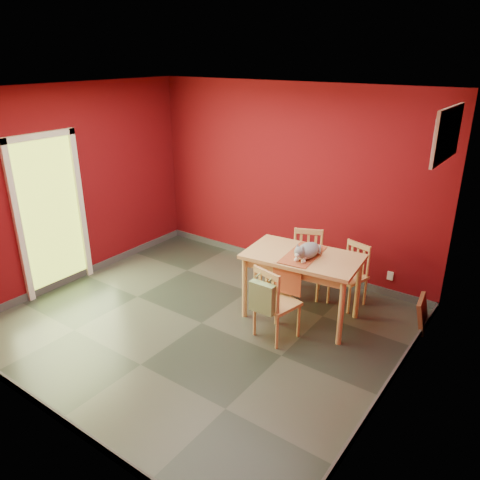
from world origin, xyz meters
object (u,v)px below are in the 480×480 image
Objects in this scene: picture_frame at (422,314)px; dining_table at (302,263)px; chair_far_left at (306,263)px; chair_near at (275,302)px; tote_bag at (262,298)px; chair_far_right at (350,274)px; cat at (308,248)px.

dining_table is at bearing -154.98° from picture_frame.
chair_far_left is 1.18m from chair_near.
chair_near is (-0.03, -0.57, -0.28)m from dining_table.
tote_bag reaches higher than picture_frame.
chair_far_left is at bearing 97.82° from tote_bag.
picture_frame is at bearing 41.45° from chair_near.
dining_table is 1.53m from picture_frame.
dining_table is 1.73× the size of chair_far_right.
cat is at bearing -62.58° from chair_far_left.
chair_far_right is at bearing 74.41° from tote_bag.
chair_far_left is 2.13× the size of tote_bag.
tote_bag is (-0.06, -0.78, -0.13)m from dining_table.
dining_table is at bearing -67.32° from chair_far_left.
chair_far_left is at bearing -179.46° from picture_frame.
tote_bag is (-0.03, -0.21, 0.14)m from chair_near.
cat is at bearing -111.42° from chair_far_right.
chair_near reaches higher than chair_far_right.
chair_near reaches higher than tote_bag.
chair_far_right is 2.00× the size of picture_frame.
chair_far_left is 0.86m from cat.
chair_far_left is 0.60m from chair_far_right.
chair_far_left is 1.56m from picture_frame.
chair_far_right is 1.78× the size of cat.
tote_bag is 0.89× the size of cat.
chair_far_right is 0.98m from picture_frame.
cat is at bearing 79.27° from chair_near.
chair_far_right is (0.34, 0.67, -0.32)m from dining_table.
chair_near is 1.79m from picture_frame.
cat is at bearing 80.07° from tote_bag.
dining_table is 1.59× the size of chair_near.
picture_frame is (1.22, 0.63, -0.76)m from cat.
chair_far_right is 1.99× the size of tote_bag.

